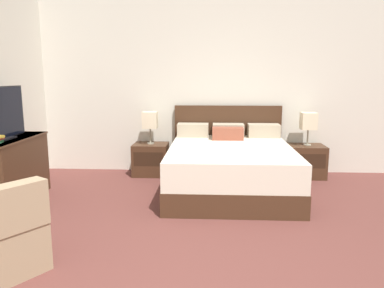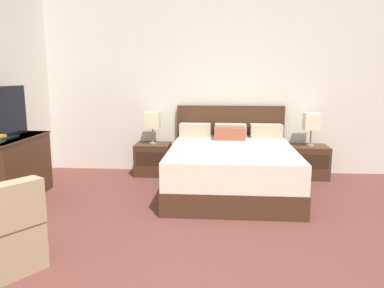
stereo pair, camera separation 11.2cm
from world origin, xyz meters
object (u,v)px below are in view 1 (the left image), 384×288
at_px(table_lamp_left, 150,120).
at_px(dresser, 11,169).
at_px(tv, 2,114).
at_px(nightstand_right, 306,161).
at_px(bed, 230,166).
at_px(table_lamp_right, 309,121).
at_px(nightstand_left, 151,159).

distance_m(table_lamp_left, dresser, 2.11).
relative_size(table_lamp_left, tv, 0.54).
distance_m(table_lamp_left, tv, 2.13).
bearing_deg(dresser, nightstand_right, 19.34).
bearing_deg(bed, nightstand_right, 31.57).
distance_m(bed, dresser, 2.81).
xyz_separation_m(table_lamp_left, dresser, (-1.52, -1.39, -0.45)).
distance_m(table_lamp_right, tv, 4.23).
relative_size(nightstand_left, dresser, 0.46).
relative_size(nightstand_right, tv, 0.57).
bearing_deg(nightstand_left, tv, -135.75).
distance_m(nightstand_left, dresser, 2.07).
distance_m(bed, nightstand_right, 1.43).
bearing_deg(table_lamp_right, tv, -159.49).
xyz_separation_m(nightstand_right, table_lamp_left, (-2.44, 0.00, 0.62)).
relative_size(table_lamp_right, tv, 0.54).
xyz_separation_m(bed, nightstand_left, (-1.22, 0.75, -0.09)).
bearing_deg(dresser, nightstand_left, 42.43).
bearing_deg(tv, nightstand_left, 44.25).
height_order(table_lamp_right, tv, tv).
bearing_deg(bed, table_lamp_left, 148.37).
bearing_deg(nightstand_right, table_lamp_right, 90.00).
bearing_deg(table_lamp_left, nightstand_left, -90.00).
xyz_separation_m(table_lamp_right, tv, (-3.96, -1.48, 0.24)).
height_order(table_lamp_right, dresser, table_lamp_right).
bearing_deg(table_lamp_right, nightstand_right, -90.00).
bearing_deg(dresser, bed, 13.16).
height_order(table_lamp_left, dresser, table_lamp_left).
xyz_separation_m(nightstand_left, dresser, (-1.52, -1.39, 0.17)).
bearing_deg(table_lamp_right, dresser, -160.64).
bearing_deg(tv, table_lamp_left, 44.28).
bearing_deg(nightstand_right, table_lamp_left, 179.97).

